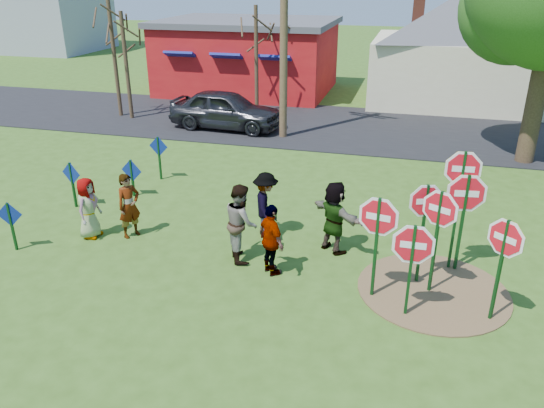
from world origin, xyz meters
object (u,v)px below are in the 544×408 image
(utility_pole, at_px, (284,4))
(stop_sign_b, at_px, (461,181))
(stop_sign_a, at_px, (378,226))
(person_a, at_px, (88,208))
(suv, at_px, (226,109))
(stop_sign_c, at_px, (439,219))
(person_b, at_px, (129,206))
(stop_sign_d, at_px, (465,200))

(utility_pole, bearing_deg, stop_sign_b, -56.10)
(stop_sign_a, distance_m, person_a, 7.35)
(suv, relative_size, utility_pole, 0.49)
(stop_sign_c, bearing_deg, stop_sign_a, -129.46)
(person_b, bearing_deg, stop_sign_b, -57.37)
(stop_sign_a, xyz_separation_m, utility_pole, (-4.61, 10.87, 3.54))
(stop_sign_c, distance_m, person_a, 8.48)
(person_b, relative_size, suv, 0.35)
(stop_sign_c, bearing_deg, person_b, -157.39)
(utility_pole, bearing_deg, person_a, -104.80)
(stop_sign_a, xyz_separation_m, stop_sign_c, (1.17, 0.48, 0.06))
(stop_sign_b, bearing_deg, suv, 126.97)
(stop_sign_a, distance_m, stop_sign_c, 1.27)
(stop_sign_d, distance_m, person_a, 9.07)
(stop_sign_d, height_order, utility_pole, utility_pole)
(stop_sign_b, relative_size, stop_sign_c, 1.21)
(utility_pole, bearing_deg, person_b, -99.67)
(stop_sign_b, distance_m, person_b, 7.99)
(person_a, relative_size, utility_pole, 0.16)
(stop_sign_b, height_order, stop_sign_d, stop_sign_b)
(suv, distance_m, utility_pole, 5.11)
(stop_sign_a, distance_m, suv, 13.60)
(person_a, distance_m, suv, 10.55)
(stop_sign_b, bearing_deg, stop_sign_d, -20.30)
(stop_sign_c, relative_size, suv, 0.51)
(stop_sign_c, xyz_separation_m, utility_pole, (-5.78, 10.39, 3.47))
(stop_sign_a, bearing_deg, person_a, -176.39)
(person_b, distance_m, suv, 10.30)
(person_a, height_order, utility_pole, utility_pole)
(suv, bearing_deg, person_b, -170.26)
(person_b, bearing_deg, stop_sign_a, -71.23)
(suv, xyz_separation_m, utility_pole, (2.68, -0.58, 4.31))
(stop_sign_b, bearing_deg, utility_pole, 118.73)
(stop_sign_c, bearing_deg, utility_pole, 147.27)
(stop_sign_b, xyz_separation_m, person_b, (-7.87, -0.41, -1.31))
(stop_sign_b, relative_size, person_a, 1.85)
(person_a, xyz_separation_m, utility_pole, (2.63, 9.97, 4.37))
(stop_sign_b, bearing_deg, stop_sign_a, -140.10)
(person_a, bearing_deg, utility_pole, -14.79)
(suv, bearing_deg, utility_pole, -98.25)
(suv, bearing_deg, stop_sign_d, -133.55)
(stop_sign_a, bearing_deg, person_b, 179.82)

